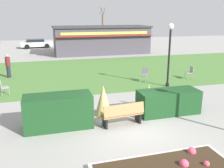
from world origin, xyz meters
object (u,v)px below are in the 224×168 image
(cafe_chair_east, at_px, (144,74))
(cafe_chair_west, at_px, (3,86))
(person_strolling, at_px, (8,66))
(tree_center_bg, at_px, (103,27))
(lamppost_mid, at_px, (170,47))
(cafe_chair_center, at_px, (190,72))
(parked_car_center_slot, at_px, (74,42))
(park_bench, at_px, (123,114))
(food_kiosk, at_px, (101,40))
(parked_car_west_slot, at_px, (36,43))
(trash_bin, at_px, (46,113))

(cafe_chair_east, bearing_deg, cafe_chair_west, -175.29)
(person_strolling, relative_size, tree_center_bg, 0.30)
(lamppost_mid, relative_size, cafe_chair_center, 4.34)
(cafe_chair_west, bearing_deg, parked_car_center_slot, 72.79)
(park_bench, height_order, person_strolling, person_strolling)
(cafe_chair_east, distance_m, tree_center_bg, 27.80)
(park_bench, relative_size, food_kiosk, 0.16)
(food_kiosk, distance_m, tree_center_bg, 14.25)
(parked_car_west_slot, xyz_separation_m, tree_center_bg, (11.08, 6.47, 1.85))
(cafe_chair_east, relative_size, cafe_chair_center, 1.00)
(park_bench, height_order, cafe_chair_east, park_bench)
(trash_bin, relative_size, parked_car_west_slot, 0.20)
(person_strolling, bearing_deg, tree_center_bg, -171.23)
(trash_bin, height_order, person_strolling, person_strolling)
(trash_bin, distance_m, cafe_chair_center, 11.01)
(trash_bin, bearing_deg, food_kiosk, 70.10)
(food_kiosk, height_order, person_strolling, food_kiosk)
(parked_car_center_slot, bearing_deg, food_kiosk, -72.44)
(lamppost_mid, height_order, person_strolling, lamppost_mid)
(food_kiosk, height_order, cafe_chair_east, food_kiosk)
(cafe_chair_center, height_order, parked_car_west_slot, parked_car_west_slot)
(parked_car_center_slot, bearing_deg, tree_center_bg, 47.84)
(person_strolling, bearing_deg, cafe_chair_center, 109.20)
(lamppost_mid, distance_m, food_kiosk, 15.27)
(food_kiosk, bearing_deg, lamppost_mid, -87.56)
(lamppost_mid, distance_m, trash_bin, 8.53)
(park_bench, height_order, lamppost_mid, lamppost_mid)
(park_bench, xyz_separation_m, lamppost_mid, (4.51, 4.71, 1.97))
(cafe_chair_west, distance_m, cafe_chair_east, 8.79)
(cafe_chair_east, relative_size, tree_center_bg, 0.16)
(parked_car_center_slot, xyz_separation_m, tree_center_bg, (5.86, 6.47, 1.85))
(lamppost_mid, bearing_deg, person_strolling, 152.30)
(food_kiosk, relative_size, person_strolling, 6.55)
(cafe_chair_east, xyz_separation_m, person_strolling, (-8.93, 3.63, 0.33))
(food_kiosk, xyz_separation_m, parked_car_center_slot, (-2.31, 7.31, -0.95))
(cafe_chair_center, distance_m, parked_car_west_slot, 23.76)
(park_bench, distance_m, tree_center_bg, 34.58)
(parked_car_west_slot, bearing_deg, trash_bin, -88.44)
(lamppost_mid, xyz_separation_m, food_kiosk, (-0.65, 15.23, -0.85))
(person_strolling, xyz_separation_m, parked_car_center_slot, (6.89, 17.37, -0.22))
(trash_bin, height_order, parked_car_center_slot, parked_car_center_slot)
(cafe_chair_center, relative_size, parked_car_center_slot, 0.21)
(food_kiosk, xyz_separation_m, person_strolling, (-9.20, -10.06, -0.73))
(lamppost_mid, bearing_deg, tree_center_bg, 84.29)
(trash_bin, distance_m, cafe_chair_east, 8.32)
(trash_bin, bearing_deg, parked_car_west_slot, 91.56)
(trash_bin, xyz_separation_m, cafe_chair_west, (-2.22, 4.42, 0.10))
(trash_bin, relative_size, cafe_chair_west, 0.97)
(cafe_chair_west, xyz_separation_m, parked_car_west_slot, (1.51, 21.71, 0.12))
(cafe_chair_east, xyz_separation_m, parked_car_center_slot, (-2.04, 21.00, 0.12))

